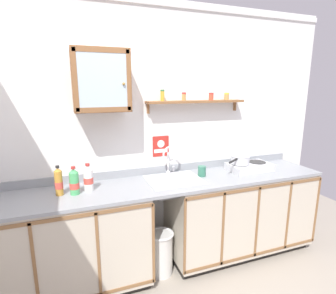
{
  "coord_description": "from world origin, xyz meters",
  "views": [
    {
      "loc": [
        -0.85,
        -1.87,
        1.84
      ],
      "look_at": [
        0.04,
        0.55,
        1.26
      ],
      "focal_mm": 28.55,
      "sensor_mm": 36.0,
      "label": 1
    }
  ],
  "objects_px": {
    "sink": "(174,181)",
    "mug": "(202,171)",
    "wall_cabinet": "(101,81)",
    "trash_bin": "(161,252)",
    "saucepan": "(240,159)",
    "bottle_soda_green_0": "(74,182)",
    "bottle_opaque_white_2": "(88,179)",
    "warning_sign": "(161,146)",
    "bottle_juice_amber_1": "(59,182)",
    "hot_plate_stove": "(250,167)"
  },
  "relations": [
    {
      "from": "bottle_soda_green_0",
      "to": "mug",
      "type": "height_order",
      "value": "bottle_soda_green_0"
    },
    {
      "from": "bottle_juice_amber_1",
      "to": "bottle_opaque_white_2",
      "type": "xyz_separation_m",
      "value": [
        0.24,
        0.01,
        -0.0
      ]
    },
    {
      "from": "sink",
      "to": "mug",
      "type": "height_order",
      "value": "sink"
    },
    {
      "from": "sink",
      "to": "bottle_soda_green_0",
      "type": "bearing_deg",
      "value": -176.92
    },
    {
      "from": "sink",
      "to": "trash_bin",
      "type": "relative_size",
      "value": 1.19
    },
    {
      "from": "bottle_soda_green_0",
      "to": "warning_sign",
      "type": "relative_size",
      "value": 1.15
    },
    {
      "from": "sink",
      "to": "warning_sign",
      "type": "distance_m",
      "value": 0.39
    },
    {
      "from": "hot_plate_stove",
      "to": "bottle_soda_green_0",
      "type": "bearing_deg",
      "value": -178.67
    },
    {
      "from": "bottle_opaque_white_2",
      "to": "wall_cabinet",
      "type": "distance_m",
      "value": 0.86
    },
    {
      "from": "bottle_soda_green_0",
      "to": "bottle_juice_amber_1",
      "type": "distance_m",
      "value": 0.13
    },
    {
      "from": "warning_sign",
      "to": "trash_bin",
      "type": "relative_size",
      "value": 0.48
    },
    {
      "from": "sink",
      "to": "hot_plate_stove",
      "type": "bearing_deg",
      "value": -0.49
    },
    {
      "from": "hot_plate_stove",
      "to": "trash_bin",
      "type": "height_order",
      "value": "hot_plate_stove"
    },
    {
      "from": "bottle_soda_green_0",
      "to": "bottle_opaque_white_2",
      "type": "bearing_deg",
      "value": 16.63
    },
    {
      "from": "sink",
      "to": "bottle_juice_amber_1",
      "type": "bearing_deg",
      "value": -178.59
    },
    {
      "from": "bottle_soda_green_0",
      "to": "warning_sign",
      "type": "bearing_deg",
      "value": 18.64
    },
    {
      "from": "saucepan",
      "to": "bottle_soda_green_0",
      "type": "relative_size",
      "value": 1.4
    },
    {
      "from": "warning_sign",
      "to": "bottle_juice_amber_1",
      "type": "bearing_deg",
      "value": -164.79
    },
    {
      "from": "sink",
      "to": "saucepan",
      "type": "distance_m",
      "value": 0.8
    },
    {
      "from": "hot_plate_stove",
      "to": "bottle_soda_green_0",
      "type": "relative_size",
      "value": 1.91
    },
    {
      "from": "saucepan",
      "to": "bottle_juice_amber_1",
      "type": "distance_m",
      "value": 1.83
    },
    {
      "from": "mug",
      "to": "trash_bin",
      "type": "distance_m",
      "value": 0.91
    },
    {
      "from": "hot_plate_stove",
      "to": "bottle_juice_amber_1",
      "type": "height_order",
      "value": "bottle_juice_amber_1"
    },
    {
      "from": "saucepan",
      "to": "mug",
      "type": "relative_size",
      "value": 3.17
    },
    {
      "from": "bottle_soda_green_0",
      "to": "bottle_opaque_white_2",
      "type": "height_order",
      "value": "bottle_opaque_white_2"
    },
    {
      "from": "mug",
      "to": "warning_sign",
      "type": "bearing_deg",
      "value": 146.1
    },
    {
      "from": "saucepan",
      "to": "trash_bin",
      "type": "height_order",
      "value": "saucepan"
    },
    {
      "from": "warning_sign",
      "to": "hot_plate_stove",
      "type": "bearing_deg",
      "value": -15.03
    },
    {
      "from": "saucepan",
      "to": "wall_cabinet",
      "type": "height_order",
      "value": "wall_cabinet"
    },
    {
      "from": "sink",
      "to": "mug",
      "type": "distance_m",
      "value": 0.32
    },
    {
      "from": "saucepan",
      "to": "trash_bin",
      "type": "xyz_separation_m",
      "value": [
        -0.95,
        -0.11,
        -0.84
      ]
    },
    {
      "from": "saucepan",
      "to": "warning_sign",
      "type": "relative_size",
      "value": 1.6
    },
    {
      "from": "mug",
      "to": "warning_sign",
      "type": "height_order",
      "value": "warning_sign"
    },
    {
      "from": "mug",
      "to": "hot_plate_stove",
      "type": "bearing_deg",
      "value": -0.92
    },
    {
      "from": "saucepan",
      "to": "mug",
      "type": "xyz_separation_m",
      "value": [
        -0.47,
        -0.01,
        -0.08
      ]
    },
    {
      "from": "sink",
      "to": "hot_plate_stove",
      "type": "xyz_separation_m",
      "value": [
        0.9,
        -0.01,
        0.05
      ]
    },
    {
      "from": "wall_cabinet",
      "to": "trash_bin",
      "type": "relative_size",
      "value": 1.19
    },
    {
      "from": "bottle_soda_green_0",
      "to": "sink",
      "type": "bearing_deg",
      "value": 3.08
    },
    {
      "from": "wall_cabinet",
      "to": "warning_sign",
      "type": "relative_size",
      "value": 2.46
    },
    {
      "from": "bottle_soda_green_0",
      "to": "warning_sign",
      "type": "distance_m",
      "value": 0.95
    },
    {
      "from": "saucepan",
      "to": "mug",
      "type": "height_order",
      "value": "saucepan"
    },
    {
      "from": "bottle_opaque_white_2",
      "to": "warning_sign",
      "type": "xyz_separation_m",
      "value": [
        0.76,
        0.26,
        0.18
      ]
    },
    {
      "from": "wall_cabinet",
      "to": "trash_bin",
      "type": "distance_m",
      "value": 1.74
    },
    {
      "from": "sink",
      "to": "trash_bin",
      "type": "xyz_separation_m",
      "value": [
        -0.17,
        -0.1,
        -0.7
      ]
    },
    {
      "from": "wall_cabinet",
      "to": "warning_sign",
      "type": "height_order",
      "value": "wall_cabinet"
    },
    {
      "from": "trash_bin",
      "to": "sink",
      "type": "bearing_deg",
      "value": 30.94
    },
    {
      "from": "bottle_opaque_white_2",
      "to": "trash_bin",
      "type": "height_order",
      "value": "bottle_opaque_white_2"
    },
    {
      "from": "trash_bin",
      "to": "saucepan",
      "type": "bearing_deg",
      "value": 6.75
    },
    {
      "from": "hot_plate_stove",
      "to": "warning_sign",
      "type": "distance_m",
      "value": 1.01
    },
    {
      "from": "saucepan",
      "to": "bottle_opaque_white_2",
      "type": "distance_m",
      "value": 1.59
    }
  ]
}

